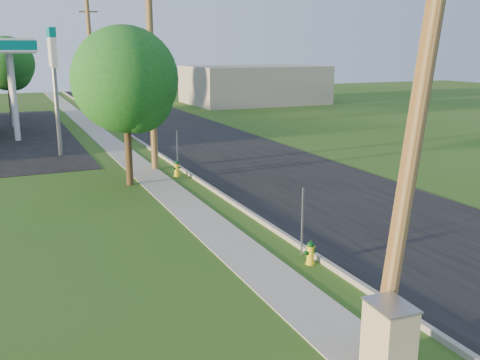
# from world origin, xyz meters

# --- Properties ---
(ground_plane) EXTENTS (140.00, 140.00, 0.00)m
(ground_plane) POSITION_xyz_m (0.00, 0.00, 0.00)
(ground_plane) COLOR #275412
(ground_plane) RESTS_ON ground
(road) EXTENTS (8.00, 120.00, 0.02)m
(road) POSITION_xyz_m (4.50, 10.00, 0.01)
(road) COLOR black
(road) RESTS_ON ground
(curb) EXTENTS (0.15, 120.00, 0.15)m
(curb) POSITION_xyz_m (0.50, 10.00, 0.07)
(curb) COLOR gray
(curb) RESTS_ON ground
(sidewalk) EXTENTS (1.50, 120.00, 0.03)m
(sidewalk) POSITION_xyz_m (-1.25, 10.00, 0.01)
(sidewalk) COLOR gray
(sidewalk) RESTS_ON ground
(utility_pole_near) EXTENTS (1.40, 0.32, 9.48)m
(utility_pole_near) POSITION_xyz_m (-0.60, -1.00, 4.80)
(utility_pole_near) COLOR brown
(utility_pole_near) RESTS_ON ground
(utility_pole_mid) EXTENTS (1.40, 0.32, 9.80)m
(utility_pole_mid) POSITION_xyz_m (-0.60, 17.00, 4.95)
(utility_pole_mid) COLOR brown
(utility_pole_mid) RESTS_ON ground
(utility_pole_far) EXTENTS (1.40, 0.32, 9.50)m
(utility_pole_far) POSITION_xyz_m (-0.60, 35.00, 4.80)
(utility_pole_far) COLOR brown
(utility_pole_far) RESTS_ON ground
(sign_post_near) EXTENTS (0.05, 0.04, 2.00)m
(sign_post_near) POSITION_xyz_m (0.25, 4.20, 1.00)
(sign_post_near) COLOR gray
(sign_post_near) RESTS_ON ground
(sign_post_mid) EXTENTS (0.05, 0.04, 2.00)m
(sign_post_mid) POSITION_xyz_m (0.25, 16.00, 1.00)
(sign_post_mid) COLOR gray
(sign_post_mid) RESTS_ON ground
(sign_post_far) EXTENTS (0.05, 0.04, 2.00)m
(sign_post_far) POSITION_xyz_m (0.25, 28.20, 1.00)
(sign_post_far) COLOR gray
(sign_post_far) RESTS_ON ground
(price_pylon) EXTENTS (0.34, 2.04, 6.85)m
(price_pylon) POSITION_xyz_m (-4.50, 22.50, 5.43)
(price_pylon) COLOR gray
(price_pylon) RESTS_ON ground
(distant_building) EXTENTS (14.00, 10.00, 4.00)m
(distant_building) POSITION_xyz_m (18.00, 45.00, 2.00)
(distant_building) COLOR gray
(distant_building) RESTS_ON ground
(tree_verge) EXTENTS (4.45, 4.45, 6.75)m
(tree_verge) POSITION_xyz_m (-2.33, 14.31, 4.34)
(tree_verge) COLOR #332213
(tree_verge) RESTS_ON ground
(tree_lot) EXTENTS (4.51, 4.51, 6.84)m
(tree_lot) POSITION_xyz_m (-6.46, 41.54, 4.40)
(tree_lot) COLOR #332213
(tree_lot) RESTS_ON ground
(hydrant_near) EXTENTS (0.35, 0.31, 0.68)m
(hydrant_near) POSITION_xyz_m (0.15, 3.56, 0.33)
(hydrant_near) COLOR yellow
(hydrant_near) RESTS_ON ground
(hydrant_mid) EXTENTS (0.40, 0.35, 0.76)m
(hydrant_mid) POSITION_xyz_m (-0.08, 15.09, 0.37)
(hydrant_mid) COLOR yellow
(hydrant_mid) RESTS_ON ground
(hydrant_far) EXTENTS (0.39, 0.35, 0.76)m
(hydrant_far) POSITION_xyz_m (0.11, 26.26, 0.37)
(hydrant_far) COLOR #FFBA05
(hydrant_far) RESTS_ON ground
(utility_cabinet) EXTENTS (0.71, 0.90, 1.48)m
(utility_cabinet) POSITION_xyz_m (-1.37, -1.57, 0.74)
(utility_cabinet) COLOR tan
(utility_cabinet) RESTS_ON ground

